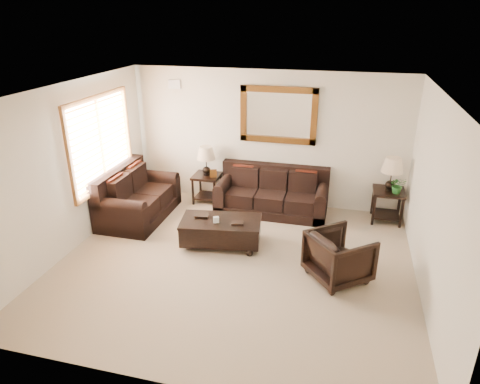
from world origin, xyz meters
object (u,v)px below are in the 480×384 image
(coffee_table, at_px, (221,229))
(armchair, at_px, (339,254))
(sofa, at_px, (272,196))
(end_table_left, at_px, (206,166))
(loveseat, at_px, (136,200))
(end_table_right, at_px, (391,180))

(coffee_table, bearing_deg, armchair, -24.25)
(sofa, relative_size, end_table_left, 1.81)
(loveseat, bearing_deg, armchair, -106.73)
(coffee_table, relative_size, armchair, 1.77)
(end_table_right, bearing_deg, end_table_left, 179.77)
(end_table_left, bearing_deg, coffee_table, -64.28)
(loveseat, distance_m, coffee_table, 1.99)
(sofa, distance_m, loveseat, 2.66)
(end_table_right, height_order, coffee_table, end_table_right)
(end_table_right, relative_size, armchair, 1.55)
(end_table_right, relative_size, coffee_table, 0.88)
(armchair, bearing_deg, sofa, -6.03)
(coffee_table, bearing_deg, end_table_left, 106.88)
(loveseat, height_order, end_table_left, end_table_left)
(loveseat, relative_size, end_table_right, 1.37)
(sofa, bearing_deg, armchair, -56.53)
(end_table_right, bearing_deg, armchair, -110.20)
(coffee_table, xyz_separation_m, armchair, (1.98, -0.55, 0.12))
(end_table_left, height_order, armchair, end_table_left)
(sofa, distance_m, armchair, 2.50)
(end_table_right, xyz_separation_m, coffee_table, (-2.78, -1.64, -0.54))
(end_table_left, distance_m, coffee_table, 1.90)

